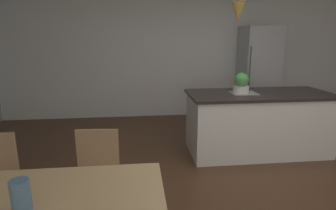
% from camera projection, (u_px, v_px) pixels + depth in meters
% --- Properties ---
extents(ground_plane, '(10.00, 8.40, 0.04)m').
position_uv_depth(ground_plane, '(252.00, 195.00, 3.03)').
color(ground_plane, '#4C301E').
extents(wall_back_kitchen, '(10.00, 0.12, 2.70)m').
position_uv_depth(wall_back_kitchen, '(194.00, 53.00, 5.84)').
color(wall_back_kitchen, white).
rests_on(wall_back_kitchen, ground_plane).
extents(chair_far_right, '(0.43, 0.43, 0.87)m').
position_uv_depth(chair_far_right, '(96.00, 177.00, 2.41)').
color(chair_far_right, '#A87F56').
rests_on(chair_far_right, ground_plane).
extents(kitchen_island, '(2.04, 0.88, 0.91)m').
position_uv_depth(kitchen_island, '(258.00, 122.00, 4.01)').
color(kitchen_island, silver).
rests_on(kitchen_island, ground_plane).
extents(refrigerator, '(0.74, 0.67, 1.89)m').
position_uv_depth(refrigerator, '(258.00, 73.00, 5.69)').
color(refrigerator, '#B2B5B7').
rests_on(refrigerator, ground_plane).
extents(pendant_over_island_main, '(0.20, 0.20, 0.82)m').
position_uv_depth(pendant_over_island_main, '(238.00, 12.00, 3.60)').
color(pendant_over_island_main, black).
extents(potted_plant_on_island, '(0.22, 0.22, 0.30)m').
position_uv_depth(potted_plant_on_island, '(241.00, 84.00, 3.84)').
color(potted_plant_on_island, beige).
rests_on(potted_plant_on_island, kitchen_island).
extents(vase_on_dining_table, '(0.10, 0.10, 0.18)m').
position_uv_depth(vase_on_dining_table, '(21.00, 196.00, 1.45)').
color(vase_on_dining_table, slate).
rests_on(vase_on_dining_table, dining_table).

